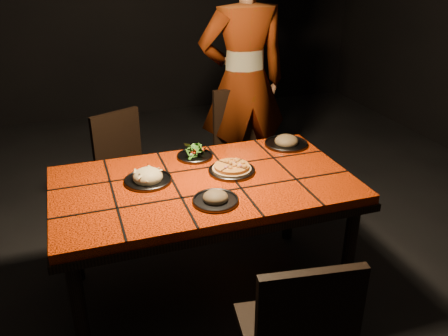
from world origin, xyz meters
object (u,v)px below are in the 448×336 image
object	(u,v)px
dining_table	(204,193)
plate_pasta	(148,178)
diner	(243,82)
plate_pizza	(232,169)
chair_near	(298,334)
chair_far_left	(125,163)
chair_far_right	(244,142)

from	to	relation	value
dining_table	plate_pasta	world-z (taller)	plate_pasta
diner	plate_pizza	xyz separation A→B (m)	(-0.47, -1.05, -0.19)
chair_near	plate_pizza	distance (m)	1.04
chair_far_left	plate_pasta	size ratio (longest dim) A/B	3.26
diner	plate_pasta	distance (m)	1.39
plate_pizza	plate_pasta	size ratio (longest dim) A/B	1.18
chair_near	diner	xyz separation A→B (m)	(0.55, 2.05, 0.45)
dining_table	chair_near	size ratio (longest dim) A/B	1.83
chair_far_left	plate_pizza	world-z (taller)	chair_far_left
chair_near	chair_far_right	bearing A→B (deg)	-96.59
chair_far_right	diner	xyz separation A→B (m)	(0.05, 0.17, 0.42)
chair_near	diner	world-z (taller)	diner
dining_table	chair_far_right	world-z (taller)	chair_far_right
chair_near	chair_far_left	world-z (taller)	chair_near
dining_table	plate_pizza	bearing A→B (deg)	15.54
diner	plate_pizza	world-z (taller)	diner
chair_near	chair_far_left	distance (m)	1.96
diner	dining_table	bearing A→B (deg)	60.92
dining_table	chair_far_right	size ratio (longest dim) A/B	1.74
dining_table	chair_far_left	bearing A→B (deg)	107.46
chair_far_right	plate_pasta	distance (m)	1.25
dining_table	diner	bearing A→B (deg)	59.52
plate_pizza	chair_far_right	bearing A→B (deg)	64.71
plate_pizza	diner	bearing A→B (deg)	65.96
dining_table	chair_far_right	distance (m)	1.12
chair_far_left	chair_far_right	distance (m)	0.90
dining_table	diner	world-z (taller)	diner
dining_table	chair_far_left	distance (m)	1.03
dining_table	chair_far_right	xyz separation A→B (m)	(0.60, 0.93, -0.14)
diner	plate_pizza	distance (m)	1.17
plate_pizza	chair_near	bearing A→B (deg)	-94.48
dining_table	plate_pasta	xyz separation A→B (m)	(-0.29, 0.08, 0.10)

